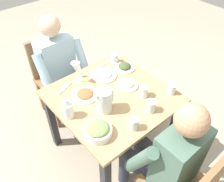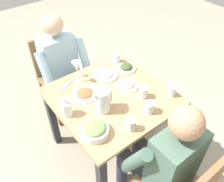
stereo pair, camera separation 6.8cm
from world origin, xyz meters
name	(u,v)px [view 2 (the right image)]	position (x,y,z in m)	size (l,w,h in m)	color
ground_plane	(112,146)	(0.00, 0.00, 0.00)	(8.00, 8.00, 0.00)	#9E937F
dining_table	(111,105)	(0.00, 0.00, 0.59)	(0.90, 0.90, 0.71)	tan
chair_far	(57,72)	(-0.10, 0.83, 0.49)	(0.40, 0.40, 0.87)	olive
diner_near	(162,157)	(-0.06, -0.62, 0.64)	(0.48, 0.53, 1.17)	#4C6B5B
diner_far	(64,70)	(-0.10, 0.62, 0.64)	(0.48, 0.53, 1.17)	#9EC6E0
water_pitcher	(102,100)	(-0.15, -0.08, 0.80)	(0.16, 0.12, 0.19)	silver
salad_bowl	(94,129)	(-0.33, -0.23, 0.75)	(0.20, 0.20, 0.09)	white
plate_dolmas	(126,67)	(0.32, 0.20, 0.73)	(0.18, 0.18, 0.06)	white
plate_rice_curry	(85,93)	(-0.17, 0.14, 0.72)	(0.21, 0.21, 0.04)	white
plate_beans	(128,85)	(0.18, 0.01, 0.72)	(0.19, 0.19, 0.04)	white
plate_yoghurt	(105,74)	(0.11, 0.24, 0.72)	(0.23, 0.23, 0.06)	white
water_glass_near_left	(117,58)	(0.32, 0.34, 0.75)	(0.07, 0.07, 0.09)	silver
water_glass_center	(149,107)	(0.11, -0.31, 0.75)	(0.07, 0.07, 0.09)	silver
water_glass_near_right	(172,91)	(0.38, -0.29, 0.75)	(0.07, 0.07, 0.09)	silver
water_glass_far_right	(143,92)	(0.19, -0.17, 0.75)	(0.07, 0.07, 0.10)	silver
water_glass_far_left	(131,124)	(-0.10, -0.36, 0.75)	(0.07, 0.07, 0.09)	silver
wine_glass	(77,67)	(-0.11, 0.33, 0.85)	(0.08, 0.08, 0.20)	silver
oil_carafe	(67,109)	(-0.38, 0.04, 0.76)	(0.08, 0.08, 0.16)	silver
salt_shaker	(82,73)	(-0.05, 0.36, 0.73)	(0.03, 0.03, 0.05)	white
fork_near	(98,70)	(0.11, 0.34, 0.71)	(0.17, 0.03, 0.01)	silver
knife_near	(108,62)	(0.26, 0.38, 0.71)	(0.18, 0.02, 0.01)	silver
fork_far	(65,86)	(-0.25, 0.32, 0.71)	(0.17, 0.03, 0.01)	silver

